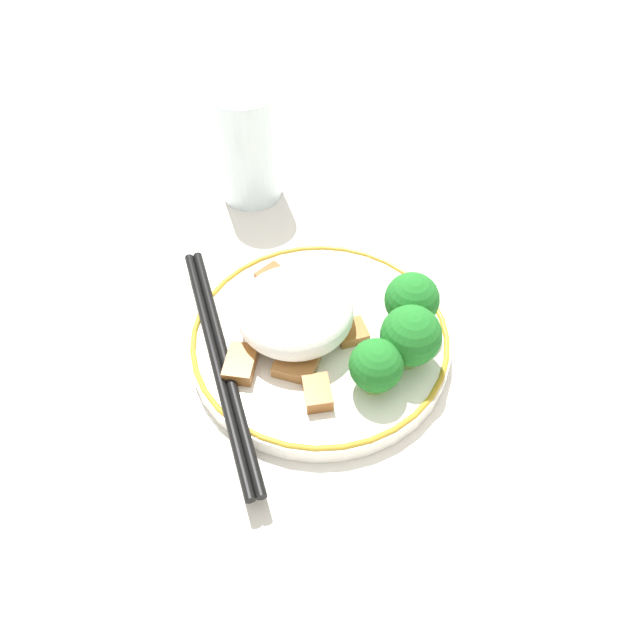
{
  "coord_description": "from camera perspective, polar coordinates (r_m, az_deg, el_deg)",
  "views": [
    {
      "loc": [
        0.32,
        0.07,
        0.42
      ],
      "look_at": [
        0.0,
        0.0,
        0.04
      ],
      "focal_mm": 35.0,
      "sensor_mm": 36.0,
      "label": 1
    }
  ],
  "objects": [
    {
      "name": "ground_plane",
      "position": [
        0.53,
        0.0,
        -2.5
      ],
      "size": [
        3.0,
        3.0,
        0.0
      ],
      "primitive_type": "plane",
      "color": "silver"
    },
    {
      "name": "plate",
      "position": [
        0.53,
        0.0,
        -1.83
      ],
      "size": [
        0.22,
        0.22,
        0.02
      ],
      "color": "white",
      "rests_on": "ground_plane"
    },
    {
      "name": "rice_mound",
      "position": [
        0.5,
        -2.34,
        0.69
      ],
      "size": [
        0.09,
        0.1,
        0.05
      ],
      "color": "white",
      "rests_on": "plate"
    },
    {
      "name": "broccoli_back_left",
      "position": [
        0.47,
        5.14,
        -4.22
      ],
      "size": [
        0.04,
        0.04,
        0.05
      ],
      "color": "#7FB756",
      "rests_on": "plate"
    },
    {
      "name": "broccoli_back_center",
      "position": [
        0.49,
        8.29,
        -1.49
      ],
      "size": [
        0.05,
        0.05,
        0.06
      ],
      "color": "#7FB756",
      "rests_on": "plate"
    },
    {
      "name": "broccoli_back_right",
      "position": [
        0.51,
        8.39,
        1.81
      ],
      "size": [
        0.05,
        0.05,
        0.05
      ],
      "color": "#7FB756",
      "rests_on": "plate"
    },
    {
      "name": "meat_near_front",
      "position": [
        0.54,
        0.19,
        2.03
      ],
      "size": [
        0.03,
        0.04,
        0.01
      ],
      "color": "#995B28",
      "rests_on": "plate"
    },
    {
      "name": "meat_near_left",
      "position": [
        0.53,
        -6.07,
        0.65
      ],
      "size": [
        0.03,
        0.03,
        0.01
      ],
      "color": "brown",
      "rests_on": "plate"
    },
    {
      "name": "meat_near_right",
      "position": [
        0.5,
        -2.18,
        -4.02
      ],
      "size": [
        0.03,
        0.03,
        0.01
      ],
      "color": "#9E6633",
      "rests_on": "plate"
    },
    {
      "name": "meat_near_back",
      "position": [
        0.56,
        -4.34,
        3.96
      ],
      "size": [
        0.03,
        0.03,
        0.01
      ],
      "color": "brown",
      "rests_on": "plate"
    },
    {
      "name": "meat_on_rice_edge",
      "position": [
        0.5,
        -7.27,
        -3.99
      ],
      "size": [
        0.04,
        0.03,
        0.01
      ],
      "color": "#995B28",
      "rests_on": "plate"
    },
    {
      "name": "meat_mid_left",
      "position": [
        0.48,
        -0.24,
        -6.67
      ],
      "size": [
        0.03,
        0.03,
        0.01
      ],
      "color": "brown",
      "rests_on": "plate"
    },
    {
      "name": "meat_mid_right",
      "position": [
        0.52,
        2.89,
        -1.1
      ],
      "size": [
        0.03,
        0.03,
        0.01
      ],
      "color": "#995B28",
      "rests_on": "plate"
    },
    {
      "name": "chopsticks",
      "position": [
        0.51,
        -9.13,
        -3.58
      ],
      "size": [
        0.22,
        0.14,
        0.01
      ],
      "color": "black",
      "rests_on": "plate"
    },
    {
      "name": "drinking_glass",
      "position": [
        0.65,
        -6.65,
        15.54
      ],
      "size": [
        0.06,
        0.06,
        0.12
      ],
      "color": "silver",
      "rests_on": "ground_plane"
    }
  ]
}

